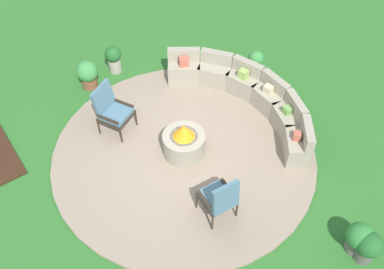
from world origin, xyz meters
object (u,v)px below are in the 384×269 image
(potted_plant_1, at_px, (256,61))
(potted_plant_4, at_px, (359,238))
(lounge_chair_front_right, at_px, (220,198))
(curved_stone_bench, at_px, (248,95))
(potted_plant_2, at_px, (88,73))
(fire_pit, at_px, (184,142))
(potted_plant_3, at_px, (114,58))
(lounge_chair_front_left, at_px, (111,109))
(potted_plant_0, at_px, (368,247))

(potted_plant_1, distance_m, potted_plant_4, 4.93)
(lounge_chair_front_right, relative_size, potted_plant_4, 1.54)
(curved_stone_bench, height_order, potted_plant_4, curved_stone_bench)
(lounge_chair_front_right, xyz_separation_m, potted_plant_2, (-4.63, -0.28, -0.22))
(fire_pit, relative_size, potted_plant_3, 1.22)
(lounge_chair_front_left, relative_size, potted_plant_0, 1.65)
(curved_stone_bench, height_order, lounge_chair_front_left, lounge_chair_front_left)
(fire_pit, bearing_deg, potted_plant_2, -168.34)
(curved_stone_bench, xyz_separation_m, potted_plant_3, (-2.88, -1.78, 0.01))
(lounge_chair_front_left, height_order, potted_plant_3, lounge_chair_front_left)
(potted_plant_1, xyz_separation_m, potted_plant_3, (-2.04, -2.76, 0.05))
(lounge_chair_front_left, distance_m, potted_plant_3, 2.02)
(potted_plant_3, bearing_deg, potted_plant_0, 8.32)
(lounge_chair_front_right, bearing_deg, curved_stone_bench, 44.12)
(lounge_chair_front_right, bearing_deg, fire_pit, 81.93)
(fire_pit, distance_m, potted_plant_0, 3.83)
(curved_stone_bench, bearing_deg, lounge_chair_front_right, -50.06)
(curved_stone_bench, height_order, potted_plant_3, curved_stone_bench)
(fire_pit, distance_m, potted_plant_3, 3.19)
(potted_plant_0, bearing_deg, fire_pit, -162.61)
(fire_pit, xyz_separation_m, potted_plant_4, (3.46, 1.15, 0.02))
(potted_plant_0, xyz_separation_m, potted_plant_4, (-0.19, 0.01, 0.00))
(potted_plant_0, bearing_deg, lounge_chair_front_left, -158.80)
(potted_plant_3, bearing_deg, potted_plant_2, -78.31)
(lounge_chair_front_left, bearing_deg, potted_plant_2, -124.51)
(curved_stone_bench, distance_m, lounge_chair_front_right, 2.97)
(potted_plant_2, bearing_deg, potted_plant_0, 14.84)
(lounge_chair_front_right, distance_m, potted_plant_4, 2.40)
(potted_plant_2, xyz_separation_m, potted_plant_4, (6.49, 1.78, -0.01))
(lounge_chair_front_left, bearing_deg, fire_pit, 92.75)
(potted_plant_0, distance_m, potted_plant_2, 6.91)
(fire_pit, height_order, potted_plant_2, fire_pit)
(lounge_chair_front_left, xyz_separation_m, potted_plant_1, (0.28, 3.73, -0.27))
(curved_stone_bench, distance_m, potted_plant_3, 3.39)
(lounge_chair_front_left, bearing_deg, potted_plant_1, 148.37)
(curved_stone_bench, bearing_deg, potted_plant_4, -11.58)
(potted_plant_2, height_order, potted_plant_3, potted_plant_2)
(fire_pit, height_order, potted_plant_3, fire_pit)
(lounge_chair_front_right, bearing_deg, potted_plant_4, -46.95)
(potted_plant_2, bearing_deg, fire_pit, 11.66)
(potted_plant_2, xyz_separation_m, potted_plant_3, (-0.16, 0.77, 0.01))
(potted_plant_0, distance_m, potted_plant_4, 0.19)
(potted_plant_0, relative_size, potted_plant_3, 0.95)
(potted_plant_1, relative_size, potted_plant_4, 0.91)
(potted_plant_2, bearing_deg, lounge_chair_front_left, -7.20)
(fire_pit, height_order, potted_plant_1, fire_pit)
(curved_stone_bench, xyz_separation_m, potted_plant_2, (-2.72, -2.55, 0.00))
(curved_stone_bench, distance_m, potted_plant_2, 3.73)
(lounge_chair_front_left, height_order, potted_plant_1, lounge_chair_front_left)
(potted_plant_2, relative_size, potted_plant_3, 1.01)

